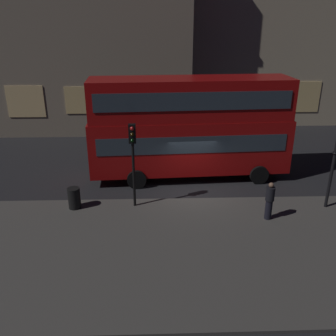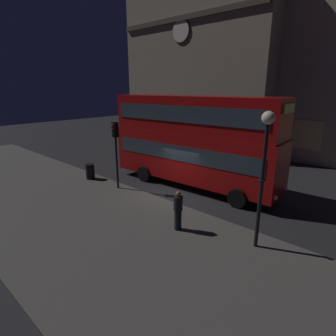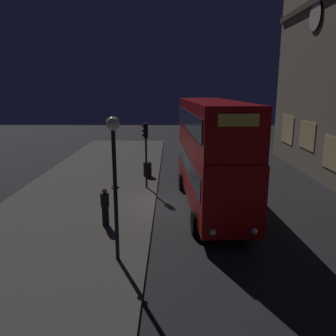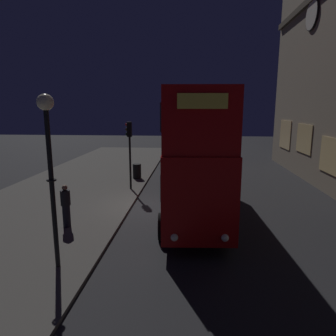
{
  "view_description": "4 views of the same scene",
  "coord_description": "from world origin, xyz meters",
  "px_view_note": "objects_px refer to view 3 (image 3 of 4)",
  "views": [
    {
      "loc": [
        -1.85,
        -16.68,
        8.29
      ],
      "look_at": [
        -1.3,
        -0.0,
        1.44
      ],
      "focal_mm": 38.95,
      "sensor_mm": 36.0,
      "label": 1
    },
    {
      "loc": [
        9.76,
        -10.87,
        5.94
      ],
      "look_at": [
        -0.87,
        0.84,
        1.29
      ],
      "focal_mm": 29.27,
      "sensor_mm": 36.0,
      "label": 2
    },
    {
      "loc": [
        17.12,
        0.1,
        6.11
      ],
      "look_at": [
        -1.06,
        -0.06,
        1.8
      ],
      "focal_mm": 36.14,
      "sensor_mm": 36.0,
      "label": 3
    },
    {
      "loc": [
        14.02,
        2.17,
        4.8
      ],
      "look_at": [
        -1.34,
        0.95,
        1.73
      ],
      "focal_mm": 31.8,
      "sensor_mm": 36.0,
      "label": 4
    }
  ],
  "objects_px": {
    "street_lamp": "(114,161)",
    "pedestrian": "(105,207)",
    "litter_bin": "(147,169)",
    "traffic_light_near_kerb": "(146,142)",
    "double_decker_bus": "(211,149)"
  },
  "relations": [
    {
      "from": "pedestrian",
      "to": "street_lamp",
      "type": "bearing_deg",
      "value": -101.33
    },
    {
      "from": "traffic_light_near_kerb",
      "to": "street_lamp",
      "type": "xyz_separation_m",
      "value": [
        8.96,
        -0.39,
        0.75
      ]
    },
    {
      "from": "double_decker_bus",
      "to": "traffic_light_near_kerb",
      "type": "height_order",
      "value": "double_decker_bus"
    },
    {
      "from": "double_decker_bus",
      "to": "street_lamp",
      "type": "distance_m",
      "value": 7.3
    },
    {
      "from": "traffic_light_near_kerb",
      "to": "pedestrian",
      "type": "bearing_deg",
      "value": -15.56
    },
    {
      "from": "pedestrian",
      "to": "litter_bin",
      "type": "height_order",
      "value": "pedestrian"
    },
    {
      "from": "double_decker_bus",
      "to": "pedestrian",
      "type": "height_order",
      "value": "double_decker_bus"
    },
    {
      "from": "litter_bin",
      "to": "street_lamp",
      "type": "bearing_deg",
      "value": -1.35
    },
    {
      "from": "street_lamp",
      "to": "pedestrian",
      "type": "height_order",
      "value": "street_lamp"
    },
    {
      "from": "traffic_light_near_kerb",
      "to": "litter_bin",
      "type": "relative_size",
      "value": 3.96
    },
    {
      "from": "double_decker_bus",
      "to": "street_lamp",
      "type": "xyz_separation_m",
      "value": [
        6.1,
        -3.97,
        0.64
      ]
    },
    {
      "from": "traffic_light_near_kerb",
      "to": "litter_bin",
      "type": "xyz_separation_m",
      "value": [
        -2.78,
        -0.11,
        -2.35
      ]
    },
    {
      "from": "litter_bin",
      "to": "double_decker_bus",
      "type": "bearing_deg",
      "value": 33.21
    },
    {
      "from": "street_lamp",
      "to": "traffic_light_near_kerb",
      "type": "bearing_deg",
      "value": 177.51
    },
    {
      "from": "double_decker_bus",
      "to": "litter_bin",
      "type": "xyz_separation_m",
      "value": [
        -5.64,
        -3.69,
        -2.46
      ]
    }
  ]
}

